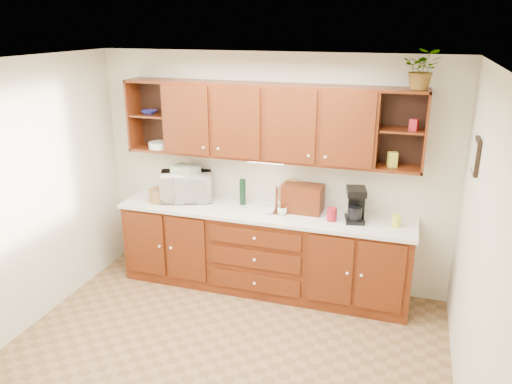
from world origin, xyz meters
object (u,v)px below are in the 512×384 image
Objects in this scene: microwave at (186,186)px; coffee_maker at (356,205)px; potted_plant at (423,69)px; bread_box at (303,198)px.

coffee_maker is (1.93, -0.06, 0.01)m from microwave.
bread_box is at bearing 177.67° from potted_plant.
bread_box is at bearing -21.65° from microwave.
bread_box is (1.36, 0.03, -0.01)m from microwave.
coffee_maker is at bearing -8.05° from bread_box.
coffee_maker is at bearing -174.47° from potted_plant.
microwave is at bearing 166.26° from coffee_maker.
microwave is 1.93m from coffee_maker.
coffee_maker is (0.57, -0.09, 0.02)m from bread_box.
potted_plant is (2.45, -0.01, 1.38)m from microwave.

